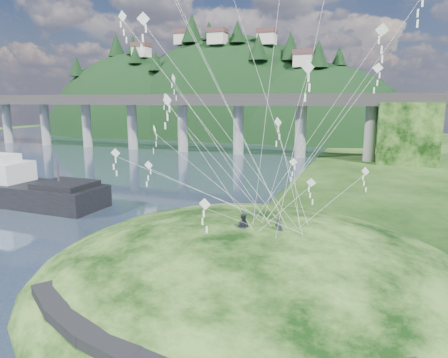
% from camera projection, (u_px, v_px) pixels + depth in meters
% --- Properties ---
extents(ground, '(320.00, 320.00, 0.00)m').
position_uv_depth(ground, '(148.00, 279.00, 30.72)').
color(ground, black).
rests_on(ground, ground).
extents(grass_hill, '(36.00, 32.00, 13.00)m').
position_uv_depth(grass_hill, '(255.00, 303.00, 30.05)').
color(grass_hill, black).
rests_on(grass_hill, ground).
extents(footpath, '(22.29, 5.84, 0.83)m').
position_uv_depth(footpath, '(174.00, 347.00, 18.77)').
color(footpath, black).
rests_on(footpath, ground).
extents(bridge, '(160.00, 11.00, 15.00)m').
position_uv_depth(bridge, '(202.00, 115.00, 102.28)').
color(bridge, '#2D2B2B').
rests_on(bridge, ground).
extents(far_ridge, '(153.00, 70.00, 94.50)m').
position_uv_depth(far_ridge, '(216.00, 153.00, 159.36)').
color(far_ridge, black).
rests_on(far_ridge, ground).
extents(work_barge, '(24.12, 6.89, 8.41)m').
position_uv_depth(work_barge, '(18.00, 188.00, 52.84)').
color(work_barge, black).
rests_on(work_barge, ground).
extents(wooden_dock, '(11.96, 6.30, 0.87)m').
position_uv_depth(wooden_dock, '(162.00, 236.00, 39.21)').
color(wooden_dock, '#382716').
rests_on(wooden_dock, ground).
extents(kite_flyers, '(3.30, 1.08, 1.98)m').
position_uv_depth(kite_flyers, '(252.00, 214.00, 27.02)').
color(kite_flyers, '#252731').
rests_on(kite_flyers, ground).
extents(kite_swarm, '(20.81, 14.86, 19.74)m').
position_uv_depth(kite_swarm, '(244.00, 71.00, 28.62)').
color(kite_swarm, white).
rests_on(kite_swarm, ground).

